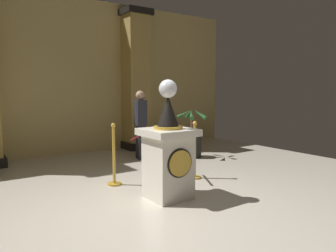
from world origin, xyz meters
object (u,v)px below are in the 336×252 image
at_px(pedestal_clock, 168,153).
at_px(bystander_guest, 141,123).
at_px(stanchion_far, 114,163).
at_px(stanchion_near, 195,158).
at_px(potted_palm_right, 192,141).

xyz_separation_m(pedestal_clock, bystander_guest, (1.05, 2.65, 0.16)).
bearing_deg(stanchion_far, stanchion_near, -17.93).
xyz_separation_m(pedestal_clock, potted_palm_right, (2.15, 2.10, -0.29)).
relative_size(pedestal_clock, stanchion_near, 1.67).
distance_m(stanchion_near, stanchion_far, 1.47).
height_order(stanchion_near, bystander_guest, bystander_guest).
relative_size(pedestal_clock, potted_palm_right, 1.46).
bearing_deg(pedestal_clock, potted_palm_right, 44.37).
relative_size(pedestal_clock, stanchion_far, 1.66).
relative_size(stanchion_near, bystander_guest, 0.66).
xyz_separation_m(stanchion_far, potted_palm_right, (2.53, 1.03, 0.01)).
height_order(stanchion_far, bystander_guest, bystander_guest).
bearing_deg(bystander_guest, stanchion_near, -90.82).
distance_m(pedestal_clock, stanchion_near, 1.23).
bearing_deg(potted_palm_right, bystander_guest, 153.50).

